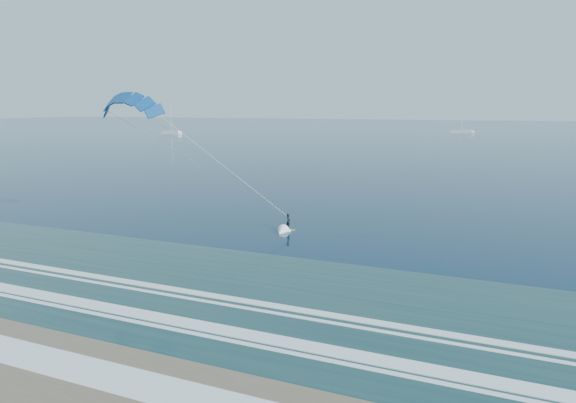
% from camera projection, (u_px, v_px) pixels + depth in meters
% --- Properties ---
extents(ground, '(900.00, 900.00, 0.00)m').
position_uv_depth(ground, '(161.00, 384.00, 21.37)').
color(ground, '#07293E').
rests_on(ground, ground).
extents(kitesurfer_rig, '(17.00, 9.40, 13.61)m').
position_uv_depth(kitesurfer_rig, '(208.00, 159.00, 45.73)').
color(kitesurfer_rig, '#87BA15').
rests_on(kitesurfer_rig, ground).
extents(sailboat_0, '(8.71, 2.40, 11.84)m').
position_uv_depth(sailboat_0, '(171.00, 133.00, 214.53)').
color(sailboat_0, white).
rests_on(sailboat_0, ground).
extents(sailboat_1, '(9.36, 2.40, 12.53)m').
position_uv_depth(sailboat_1, '(462.00, 131.00, 224.40)').
color(sailboat_1, white).
rests_on(sailboat_1, ground).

